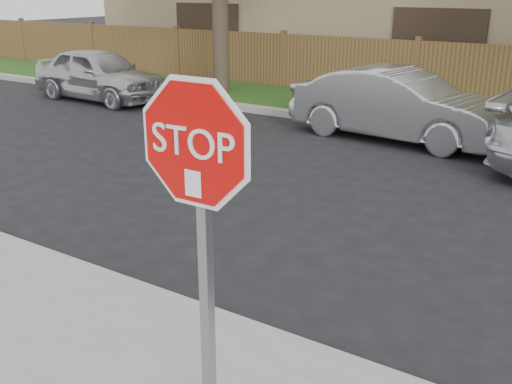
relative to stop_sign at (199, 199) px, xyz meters
The scene contains 3 objects.
stop_sign is the anchor object (origin of this frame).
sedan_far_left 13.53m from the stop_sign, 139.83° to the left, with size 1.63×4.05×1.38m, color silver.
sedan_left 9.21m from the stop_sign, 103.23° to the left, with size 1.49×4.28×1.41m, color #A9A9AE.
Camera 1 is at (1.10, -3.92, 2.96)m, focal length 42.00 mm.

